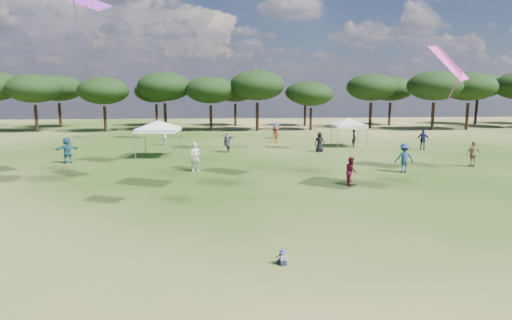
% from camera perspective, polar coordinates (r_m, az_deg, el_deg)
% --- Properties ---
extents(ground, '(140.00, 140.00, 0.00)m').
position_cam_1_polar(ground, '(11.00, 4.49, -17.46)').
color(ground, '#355118').
rests_on(ground, ground).
extents(tree_line, '(108.78, 17.63, 7.77)m').
position_cam_1_polar(tree_line, '(57.25, -1.00, 9.61)').
color(tree_line, black).
rests_on(tree_line, ground).
extents(tent_left, '(5.96, 5.96, 3.09)m').
position_cam_1_polar(tent_left, '(32.80, -12.93, 4.94)').
color(tent_left, gray).
rests_on(tent_left, ground).
extents(tent_right, '(5.50, 5.50, 2.89)m').
position_cam_1_polar(tent_right, '(39.27, 12.29, 5.32)').
color(tent_right, gray).
rests_on(tent_right, ground).
extents(toddler, '(0.33, 0.36, 0.45)m').
position_cam_1_polar(toddler, '(12.59, 3.54, -12.91)').
color(toddler, black).
rests_on(toddler, ground).
extents(festival_crowd, '(29.24, 24.56, 1.83)m').
position_cam_1_polar(festival_crowd, '(34.85, 2.00, 2.42)').
color(festival_crowd, navy).
rests_on(festival_crowd, ground).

